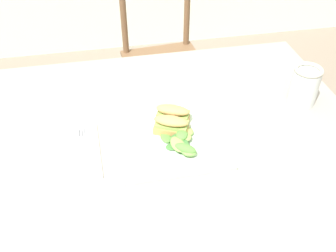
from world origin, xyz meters
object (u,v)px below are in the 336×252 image
Objects in this scene: dining_table at (142,173)px; plate_lunch at (171,139)px; sandwich_half_back at (173,114)px; fork_on_napkin at (83,147)px; sandwich_half_front at (171,125)px; chair_wooden_far at (163,60)px; mason_jar_iced_tea at (304,87)px.

dining_table is 4.52× the size of plate_lunch.
sandwich_half_back is at bearing 73.72° from plate_lunch.
plate_lunch is 0.25m from fork_on_napkin.
chair_wooden_far is at bearing 80.84° from sandwich_half_front.
fork_on_napkin is (-0.25, 0.01, 0.00)m from plate_lunch.
sandwich_half_back is at bearing 33.71° from dining_table.
fork_on_napkin is at bearing -178.34° from sandwich_half_front.
sandwich_half_back is 0.85× the size of mason_jar_iced_tea.
sandwich_half_front is (-0.15, -0.92, 0.33)m from chair_wooden_far.
sandwich_half_front reaches higher than fork_on_napkin.
mason_jar_iced_tea reaches higher than dining_table.
dining_table is 0.20m from sandwich_half_back.
plate_lunch is 2.33× the size of mason_jar_iced_tea.
chair_wooden_far is 1.05m from fork_on_napkin.
plate_lunch is 0.04m from sandwich_half_front.
plate_lunch is 2.74× the size of sandwich_half_front.
sandwich_half_front is at bearing 1.66° from fork_on_napkin.
dining_table is 0.20m from fork_on_napkin.
sandwich_half_back reaches higher than fork_on_napkin.
plate_lunch is 0.46m from mason_jar_iced_tea.
chair_wooden_far is at bearing 75.58° from dining_table.
chair_wooden_far is at bearing 80.72° from plate_lunch.
chair_wooden_far is 8.10× the size of sandwich_half_back.
chair_wooden_far reaches higher than sandwich_half_back.
mason_jar_iced_tea reaches higher than fork_on_napkin.
mason_jar_iced_tea is (0.53, 0.10, 0.17)m from dining_table.
sandwich_half_back is 0.27m from fork_on_napkin.
chair_wooden_far is 1.00m from plate_lunch.
mason_jar_iced_tea is at bearing 3.85° from sandwich_half_back.
mason_jar_iced_tea reaches higher than sandwich_half_front.
dining_table is at bearing -6.46° from fork_on_napkin.
dining_table is at bearing -104.42° from chair_wooden_far.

